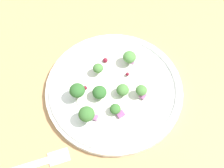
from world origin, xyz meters
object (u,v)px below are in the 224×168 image
at_px(broccoli_floret_2, 141,90).
at_px(plate, 112,89).
at_px(broccoli_floret_0, 87,114).
at_px(broccoli_floret_1, 129,57).
at_px(fork, 23,168).

bearing_deg(broccoli_floret_2, plate, -99.79).
distance_m(plate, broccoli_floret_0, 0.08).
bearing_deg(broccoli_floret_1, broccoli_floret_2, 21.65).
height_order(broccoli_floret_1, fork, broccoli_floret_1).
xyz_separation_m(broccoli_floret_0, fork, (0.10, -0.10, -0.03)).
distance_m(broccoli_floret_1, fork, 0.28).
xyz_separation_m(plate, broccoli_floret_0, (0.07, -0.04, 0.03)).
bearing_deg(fork, broccoli_floret_2, 129.77).
bearing_deg(plate, broccoli_floret_0, -27.79).
distance_m(broccoli_floret_2, fork, 0.25).
distance_m(broccoli_floret_0, fork, 0.14).
relative_size(broccoli_floret_1, fork, 0.15).
relative_size(plate, fork, 1.50).
distance_m(broccoli_floret_1, broccoli_floret_2, 0.08).
distance_m(broccoli_floret_0, broccoli_floret_1, 0.15).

